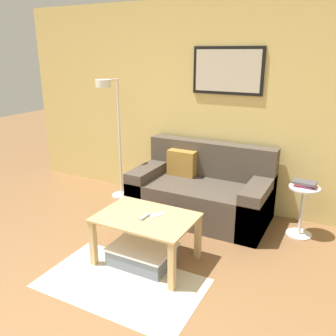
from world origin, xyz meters
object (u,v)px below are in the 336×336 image
(couch, at_px, (201,193))
(side_table, at_px, (302,207))
(storage_bin, at_px, (142,254))
(book_stack, at_px, (305,184))
(cell_phone, at_px, (157,215))
(floor_lamp, at_px, (112,127))
(remote_control, at_px, (145,217))
(coffee_table, at_px, (146,225))

(couch, relative_size, side_table, 2.85)
(couch, bearing_deg, storage_bin, -94.42)
(book_stack, relative_size, cell_phone, 1.79)
(floor_lamp, xyz_separation_m, side_table, (2.39, 0.12, -0.67))
(couch, height_order, floor_lamp, floor_lamp)
(storage_bin, height_order, remote_control, remote_control)
(cell_phone, bearing_deg, side_table, 74.85)
(floor_lamp, distance_m, book_stack, 2.42)
(couch, relative_size, book_stack, 6.51)
(remote_control, bearing_deg, floor_lamp, 138.70)
(couch, bearing_deg, book_stack, 2.76)
(side_table, height_order, remote_control, side_table)
(remote_control, bearing_deg, book_stack, 48.85)
(storage_bin, relative_size, cell_phone, 4.24)
(couch, bearing_deg, side_table, 2.17)
(remote_control, bearing_deg, coffee_table, 98.48)
(side_table, height_order, book_stack, book_stack)
(floor_lamp, distance_m, side_table, 2.48)
(coffee_table, height_order, book_stack, book_stack)
(coffee_table, relative_size, book_stack, 3.63)
(couch, xyz_separation_m, floor_lamp, (-1.23, -0.08, 0.71))
(cell_phone, bearing_deg, book_stack, 75.20)
(storage_bin, xyz_separation_m, cell_phone, (0.10, 0.11, 0.39))
(storage_bin, xyz_separation_m, remote_control, (0.02, 0.02, 0.39))
(floor_lamp, bearing_deg, side_table, 2.96)
(couch, relative_size, coffee_table, 1.79)
(side_table, xyz_separation_m, remote_control, (-1.23, -1.25, 0.15))
(cell_phone, bearing_deg, floor_lamp, 169.79)
(couch, relative_size, storage_bin, 2.74)
(coffee_table, bearing_deg, book_stack, 45.11)
(couch, xyz_separation_m, cell_phone, (0.00, -1.11, 0.18))
(remote_control, bearing_deg, side_table, 48.52)
(storage_bin, bearing_deg, couch, 85.58)
(storage_bin, xyz_separation_m, side_table, (1.26, 1.27, 0.25))
(book_stack, relative_size, remote_control, 1.67)
(coffee_table, distance_m, side_table, 1.74)
(floor_lamp, bearing_deg, storage_bin, -45.38)
(couch, distance_m, side_table, 1.16)
(side_table, xyz_separation_m, cell_phone, (-1.16, -1.16, 0.14))
(storage_bin, bearing_deg, floor_lamp, 134.62)
(coffee_table, xyz_separation_m, book_stack, (1.23, 1.24, 0.21))
(book_stack, bearing_deg, couch, -177.24)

